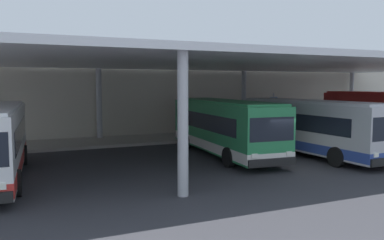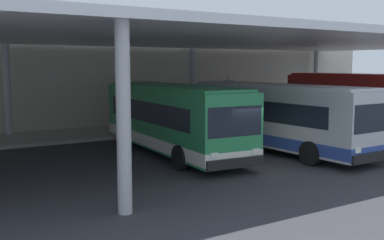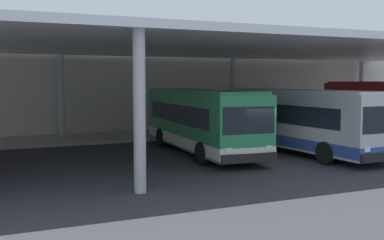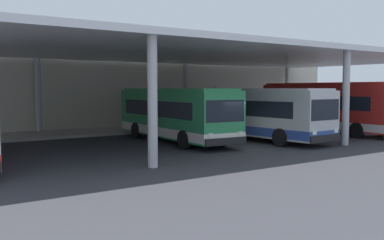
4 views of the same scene
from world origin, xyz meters
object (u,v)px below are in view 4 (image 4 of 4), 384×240
(bus_far_bay, at_px, (328,107))
(trash_bin, at_px, (198,119))
(bus_second_bay, at_px, (175,114))
(bus_middle_bay, at_px, (255,113))
(bench_waiting, at_px, (233,117))
(banner_sign, at_px, (216,103))

(bus_far_bay, distance_m, trash_bin, 10.30)
(bus_second_bay, distance_m, trash_bin, 10.03)
(bus_middle_bay, relative_size, trash_bin, 10.82)
(bus_second_bay, xyz_separation_m, bus_middle_bay, (4.62, -1.94, 0.00))
(bus_middle_bay, bearing_deg, bench_waiting, 56.94)
(bus_second_bay, bearing_deg, trash_bin, 46.31)
(bench_waiting, relative_size, banner_sign, 0.56)
(bus_second_bay, distance_m, banner_sign, 10.57)
(bus_far_bay, bearing_deg, banner_sign, 114.25)
(trash_bin, bearing_deg, bus_second_bay, -133.69)
(bus_far_bay, relative_size, banner_sign, 3.58)
(bus_second_bay, distance_m, bench_waiting, 13.18)
(bench_waiting, distance_m, banner_sign, 3.02)
(bus_second_bay, bearing_deg, bus_far_bay, -7.98)
(bench_waiting, bearing_deg, bus_second_bay, -145.11)
(bus_far_bay, bearing_deg, bus_middle_bay, -177.94)
(bus_far_bay, relative_size, trash_bin, 11.68)
(bench_waiting, xyz_separation_m, trash_bin, (-3.89, -0.30, 0.01))
(bus_far_bay, distance_m, bench_waiting, 9.34)
(bus_second_bay, relative_size, bus_far_bay, 0.93)
(trash_bin, relative_size, banner_sign, 0.31)
(bus_second_bay, relative_size, bench_waiting, 5.93)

